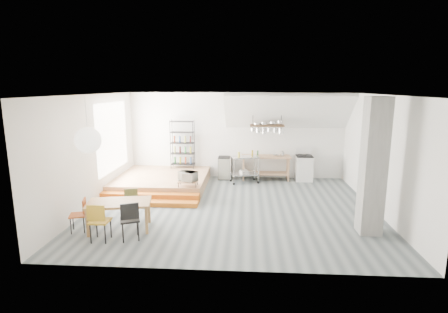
# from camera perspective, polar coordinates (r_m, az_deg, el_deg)

# --- Properties ---
(floor) EXTENTS (8.00, 8.00, 0.00)m
(floor) POSITION_cam_1_polar(r_m,az_deg,el_deg) (10.12, 1.36, -8.34)
(floor) COLOR #4D5659
(floor) RESTS_ON ground
(wall_back) EXTENTS (8.00, 0.04, 3.20)m
(wall_back) POSITION_cam_1_polar(r_m,az_deg,el_deg) (13.15, 2.04, 3.43)
(wall_back) COLOR silver
(wall_back) RESTS_ON ground
(wall_left) EXTENTS (0.04, 7.00, 3.20)m
(wall_left) POSITION_cam_1_polar(r_m,az_deg,el_deg) (10.64, -20.67, 0.82)
(wall_left) COLOR silver
(wall_left) RESTS_ON ground
(wall_right) EXTENTS (0.04, 7.00, 3.20)m
(wall_right) POSITION_cam_1_polar(r_m,az_deg,el_deg) (10.34, 24.14, 0.27)
(wall_right) COLOR silver
(wall_right) RESTS_ON ground
(ceiling) EXTENTS (8.00, 7.00, 0.02)m
(ceiling) POSITION_cam_1_polar(r_m,az_deg,el_deg) (9.53, 1.45, 10.09)
(ceiling) COLOR white
(ceiling) RESTS_ON wall_back
(slope_ceiling) EXTENTS (4.40, 1.44, 1.32)m
(slope_ceiling) POSITION_cam_1_polar(r_m,az_deg,el_deg) (12.53, 10.31, 7.23)
(slope_ceiling) COLOR white
(slope_ceiling) RESTS_ON wall_back
(window_pane) EXTENTS (0.02, 2.50, 2.20)m
(window_pane) POSITION_cam_1_polar(r_m,az_deg,el_deg) (11.96, -17.72, 3.08)
(window_pane) COLOR white
(window_pane) RESTS_ON wall_left
(platform) EXTENTS (3.00, 3.00, 0.40)m
(platform) POSITION_cam_1_polar(r_m,az_deg,el_deg) (12.30, -9.97, -3.95)
(platform) COLOR #9B704D
(platform) RESTS_ON ground
(step_lower) EXTENTS (3.00, 0.35, 0.13)m
(step_lower) POSITION_cam_1_polar(r_m,az_deg,el_deg) (10.54, -12.45, -7.42)
(step_lower) COLOR #C46117
(step_lower) RESTS_ON ground
(step_upper) EXTENTS (3.00, 0.35, 0.27)m
(step_upper) POSITION_cam_1_polar(r_m,az_deg,el_deg) (10.84, -11.95, -6.50)
(step_upper) COLOR #C46117
(step_upper) RESTS_ON ground
(concrete_column) EXTENTS (0.50, 0.50, 3.20)m
(concrete_column) POSITION_cam_1_polar(r_m,az_deg,el_deg) (8.72, 23.19, -1.55)
(concrete_column) COLOR gray
(concrete_column) RESTS_ON ground
(kitchen_counter) EXTENTS (1.80, 0.60, 0.91)m
(kitchen_counter) POSITION_cam_1_polar(r_m,az_deg,el_deg) (12.99, 6.82, -1.11)
(kitchen_counter) COLOR #9B704D
(kitchen_counter) RESTS_ON ground
(stove) EXTENTS (0.60, 0.60, 1.18)m
(stove) POSITION_cam_1_polar(r_m,az_deg,el_deg) (13.18, 12.89, -1.78)
(stove) COLOR white
(stove) RESTS_ON ground
(pot_rack) EXTENTS (1.20, 0.50, 1.43)m
(pot_rack) POSITION_cam_1_polar(r_m,az_deg,el_deg) (12.55, 7.14, 4.70)
(pot_rack) COLOR #402A19
(pot_rack) RESTS_ON ceiling
(wire_shelving) EXTENTS (0.88, 0.38, 1.80)m
(wire_shelving) POSITION_cam_1_polar(r_m,az_deg,el_deg) (13.11, -6.79, 2.13)
(wire_shelving) COLOR black
(wire_shelving) RESTS_ON platform
(microwave_shelf) EXTENTS (0.60, 0.40, 0.16)m
(microwave_shelf) POSITION_cam_1_polar(r_m,az_deg,el_deg) (10.81, -5.91, -4.07)
(microwave_shelf) COLOR #9B704D
(microwave_shelf) RESTS_ON platform
(paper_lantern) EXTENTS (0.60, 0.60, 0.60)m
(paper_lantern) POSITION_cam_1_polar(r_m,az_deg,el_deg) (8.58, -21.31, 2.47)
(paper_lantern) COLOR white
(paper_lantern) RESTS_ON ceiling
(dining_table) EXTENTS (1.61, 1.10, 0.70)m
(dining_table) POSITION_cam_1_polar(r_m,az_deg,el_deg) (8.82, -16.75, -7.55)
(dining_table) COLOR olive
(dining_table) RESTS_ON ground
(chair_mustard) EXTENTS (0.41, 0.41, 0.90)m
(chair_mustard) POSITION_cam_1_polar(r_m,az_deg,el_deg) (8.29, -19.80, -9.60)
(chair_mustard) COLOR #B68A1F
(chair_mustard) RESTS_ON ground
(chair_black) EXTENTS (0.54, 0.54, 0.91)m
(chair_black) POSITION_cam_1_polar(r_m,az_deg,el_deg) (8.17, -15.13, -9.59)
(chair_black) COLOR black
(chair_black) RESTS_ON ground
(chair_olive) EXTENTS (0.43, 0.43, 0.79)m
(chair_olive) POSITION_cam_1_polar(r_m,az_deg,el_deg) (9.46, -14.95, -7.12)
(chair_olive) COLOR brown
(chair_olive) RESTS_ON ground
(chair_red) EXTENTS (0.45, 0.45, 0.80)m
(chair_red) POSITION_cam_1_polar(r_m,az_deg,el_deg) (9.07, -22.38, -8.40)
(chair_red) COLOR #9D4116
(chair_red) RESTS_ON ground
(rolling_cart) EXTENTS (1.08, 0.79, 0.96)m
(rolling_cart) POSITION_cam_1_polar(r_m,az_deg,el_deg) (12.53, 3.36, -1.51)
(rolling_cart) COLOR silver
(rolling_cart) RESTS_ON ground
(mini_fridge) EXTENTS (0.50, 0.50, 0.84)m
(mini_fridge) POSITION_cam_1_polar(r_m,az_deg,el_deg) (13.09, 0.16, -1.85)
(mini_fridge) COLOR black
(mini_fridge) RESTS_ON ground
(microwave) EXTENTS (0.64, 0.55, 0.30)m
(microwave) POSITION_cam_1_polar(r_m,az_deg,el_deg) (10.77, -5.93, -3.22)
(microwave) COLOR beige
(microwave) RESTS_ON microwave_shelf
(bowl) EXTENTS (0.26, 0.26, 0.05)m
(bowl) POSITION_cam_1_polar(r_m,az_deg,el_deg) (12.90, 8.49, 0.17)
(bowl) COLOR silver
(bowl) RESTS_ON kitchen_counter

